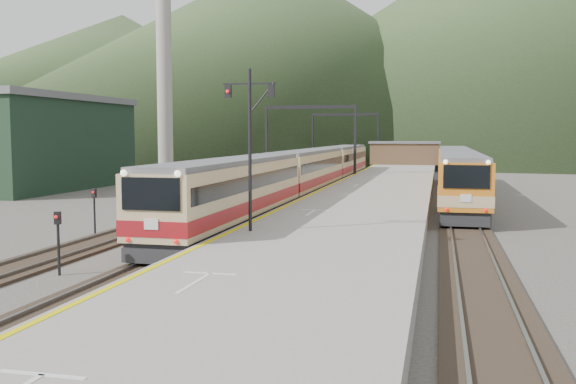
# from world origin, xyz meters

# --- Properties ---
(track_main) EXTENTS (2.60, 200.00, 0.23)m
(track_main) POSITION_xyz_m (0.00, 40.00, 0.07)
(track_main) COLOR black
(track_main) RESTS_ON ground
(track_far) EXTENTS (2.60, 200.00, 0.23)m
(track_far) POSITION_xyz_m (-5.00, 40.00, 0.07)
(track_far) COLOR black
(track_far) RESTS_ON ground
(track_second) EXTENTS (2.60, 200.00, 0.23)m
(track_second) POSITION_xyz_m (11.50, 40.00, 0.07)
(track_second) COLOR black
(track_second) RESTS_ON ground
(platform) EXTENTS (8.00, 100.00, 1.00)m
(platform) POSITION_xyz_m (5.60, 38.00, 0.50)
(platform) COLOR gray
(platform) RESTS_ON ground
(gantry_near) EXTENTS (9.55, 0.25, 8.00)m
(gantry_near) POSITION_xyz_m (-2.85, 55.00, 5.59)
(gantry_near) COLOR black
(gantry_near) RESTS_ON ground
(gantry_far) EXTENTS (9.55, 0.25, 8.00)m
(gantry_far) POSITION_xyz_m (-2.85, 80.00, 5.59)
(gantry_far) COLOR black
(gantry_far) RESTS_ON ground
(warehouse) EXTENTS (14.50, 20.50, 8.60)m
(warehouse) POSITION_xyz_m (-28.00, 42.00, 4.32)
(warehouse) COLOR black
(warehouse) RESTS_ON ground
(smokestack) EXTENTS (1.80, 1.80, 30.00)m
(smokestack) POSITION_xyz_m (-22.00, 62.00, 15.00)
(smokestack) COLOR #9E998E
(smokestack) RESTS_ON ground
(station_shed) EXTENTS (9.40, 4.40, 3.10)m
(station_shed) POSITION_xyz_m (5.60, 78.00, 2.57)
(station_shed) COLOR brown
(station_shed) RESTS_ON platform
(hill_a) EXTENTS (180.00, 180.00, 60.00)m
(hill_a) POSITION_xyz_m (-40.00, 190.00, 30.00)
(hill_a) COLOR #2A431F
(hill_a) RESTS_ON ground
(hill_b) EXTENTS (220.00, 220.00, 75.00)m
(hill_b) POSITION_xyz_m (30.00, 230.00, 37.50)
(hill_b) COLOR #2A431F
(hill_b) RESTS_ON ground
(hill_d) EXTENTS (200.00, 200.00, 55.00)m
(hill_d) POSITION_xyz_m (-120.00, 240.00, 27.50)
(hill_d) COLOR #2A431F
(hill_d) RESTS_ON ground
(main_train) EXTENTS (2.77, 56.83, 3.38)m
(main_train) POSITION_xyz_m (0.00, 39.84, 1.92)
(main_train) COLOR tan
(main_train) RESTS_ON track_main
(second_train) EXTENTS (2.81, 38.27, 3.43)m
(second_train) POSITION_xyz_m (11.50, 43.07, 1.94)
(second_train) COLOR orange
(second_train) RESTS_ON track_second
(signal_mast) EXTENTS (2.20, 0.25, 6.62)m
(signal_mast) POSITION_xyz_m (2.58, 15.30, 5.05)
(signal_mast) COLOR black
(signal_mast) RESTS_ON platform
(short_signal_a) EXTENTS (0.25, 0.21, 2.27)m
(short_signal_a) POSITION_xyz_m (-2.89, 9.99, 1.46)
(short_signal_a) COLOR black
(short_signal_a) RESTS_ON ground
(short_signal_b) EXTENTS (0.25, 0.20, 2.27)m
(short_signal_b) POSITION_xyz_m (-2.42, 25.65, 1.46)
(short_signal_b) COLOR black
(short_signal_b) RESTS_ON ground
(short_signal_c) EXTENTS (0.23, 0.17, 2.27)m
(short_signal_c) POSITION_xyz_m (-6.70, 19.02, 1.46)
(short_signal_c) COLOR black
(short_signal_c) RESTS_ON ground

